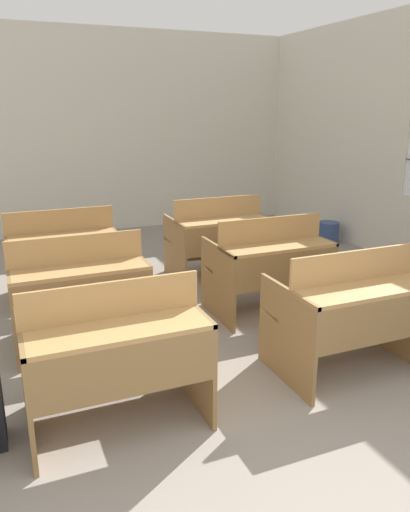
% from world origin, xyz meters
% --- Properties ---
extents(wall_back, '(7.26, 0.06, 3.06)m').
position_xyz_m(wall_back, '(0.00, 6.84, 1.53)').
color(wall_back, beige).
rests_on(wall_back, ground_plane).
extents(bench_front_left, '(1.06, 0.73, 0.93)m').
position_xyz_m(bench_front_left, '(-0.56, 1.64, 0.47)').
color(bench_front_left, olive).
rests_on(bench_front_left, ground_plane).
extents(bench_front_right, '(1.06, 0.73, 0.93)m').
position_xyz_m(bench_front_right, '(1.18, 1.62, 0.47)').
color(bench_front_right, olive).
rests_on(bench_front_right, ground_plane).
extents(bench_second_left, '(1.06, 0.73, 0.93)m').
position_xyz_m(bench_second_left, '(-0.58, 2.83, 0.47)').
color(bench_second_left, olive).
rests_on(bench_second_left, ground_plane).
extents(bench_second_right, '(1.06, 0.73, 0.93)m').
position_xyz_m(bench_second_right, '(1.19, 2.83, 0.47)').
color(bench_second_right, olive).
rests_on(bench_second_right, ground_plane).
extents(bench_third_left, '(1.06, 0.73, 0.93)m').
position_xyz_m(bench_third_left, '(-0.56, 3.97, 0.47)').
color(bench_third_left, olive).
rests_on(bench_third_left, ground_plane).
extents(bench_third_right, '(1.06, 0.73, 0.93)m').
position_xyz_m(bench_third_right, '(1.19, 4.00, 0.47)').
color(bench_third_right, olive).
rests_on(bench_third_right, ground_plane).
extents(wastepaper_bin, '(0.31, 0.31, 0.29)m').
position_xyz_m(wastepaper_bin, '(3.32, 4.80, 0.15)').
color(wastepaper_bin, '#33477A').
rests_on(wastepaper_bin, ground_plane).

